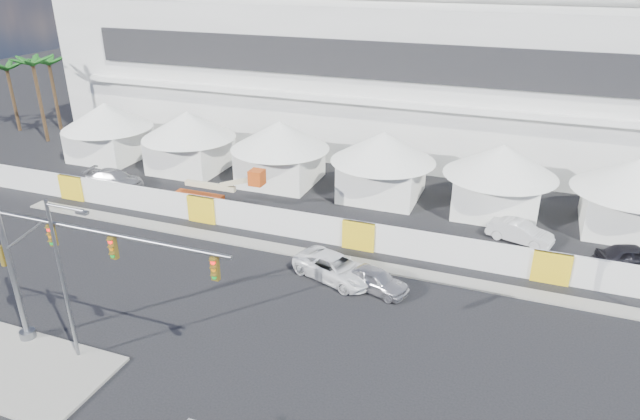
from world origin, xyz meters
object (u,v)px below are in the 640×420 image
at_px(lot_car_a, 520,232).
at_px(boom_lift, 205,199).
at_px(lot_car_b, 633,257).
at_px(sedan_silver, 375,280).
at_px(traffic_mast, 51,269).
at_px(streetlight_median, 64,272).
at_px(pickup_curb, 335,268).
at_px(lot_car_c, 114,178).

xyz_separation_m(lot_car_a, boom_lift, (-22.79, -3.28, 0.35)).
distance_m(lot_car_a, lot_car_b, 6.92).
bearing_deg(sedan_silver, lot_car_a, -21.89).
relative_size(traffic_mast, streetlight_median, 1.54).
xyz_separation_m(pickup_curb, streetlight_median, (-9.06, -11.50, 4.12)).
bearing_deg(boom_lift, lot_car_c, 170.07).
bearing_deg(lot_car_c, traffic_mast, -150.37).
xyz_separation_m(lot_car_a, lot_car_b, (6.82, -1.19, 0.04)).
bearing_deg(traffic_mast, lot_car_c, 123.40).
bearing_deg(traffic_mast, sedan_silver, 40.65).
xyz_separation_m(lot_car_b, streetlight_median, (-26.07, -19.41, 4.11)).
distance_m(sedan_silver, lot_car_a, 12.17).
bearing_deg(traffic_mast, lot_car_b, 35.37).
relative_size(lot_car_b, streetlight_median, 0.54).
distance_m(pickup_curb, streetlight_median, 15.21).
relative_size(pickup_curb, streetlight_median, 0.65).
bearing_deg(lot_car_a, traffic_mast, 150.77).
relative_size(lot_car_c, streetlight_median, 0.61).
relative_size(lot_car_b, traffic_mast, 0.35).
relative_size(sedan_silver, lot_car_b, 0.93).
height_order(pickup_curb, lot_car_b, lot_car_b).
relative_size(pickup_curb, boom_lift, 0.69).
xyz_separation_m(sedan_silver, lot_car_a, (7.58, 9.53, 0.02)).
bearing_deg(traffic_mast, pickup_curb, 48.36).
xyz_separation_m(sedan_silver, streetlight_median, (-11.68, -11.07, 4.16)).
bearing_deg(sedan_silver, traffic_mast, 147.24).
bearing_deg(lot_car_b, lot_car_a, 59.11).
xyz_separation_m(pickup_curb, lot_car_c, (-22.53, 7.61, -0.02)).
xyz_separation_m(lot_car_a, traffic_mast, (-20.25, -20.41, 3.99)).
distance_m(pickup_curb, traffic_mast, 15.64).
height_order(traffic_mast, streetlight_median, streetlight_median).
bearing_deg(lot_car_c, streetlight_median, -148.58).
bearing_deg(pickup_curb, lot_car_a, -28.54).
bearing_deg(streetlight_median, traffic_mast, 169.26).
xyz_separation_m(lot_car_c, streetlight_median, (13.47, -19.11, 4.14)).
distance_m(lot_car_b, traffic_mast, 33.43).
distance_m(traffic_mast, streetlight_median, 1.03).
bearing_deg(lot_car_b, lot_car_c, 69.47).
xyz_separation_m(sedan_silver, boom_lift, (-15.21, 6.25, 0.37)).
relative_size(sedan_silver, lot_car_c, 0.83).
relative_size(lot_car_a, boom_lift, 0.56).
bearing_deg(lot_car_a, streetlight_median, 152.48).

